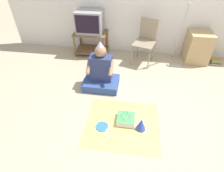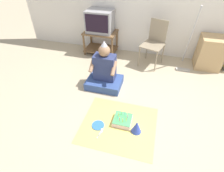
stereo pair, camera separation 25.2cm
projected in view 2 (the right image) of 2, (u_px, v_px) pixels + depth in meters
name	position (u px, v px, depth m)	size (l,w,h in m)	color
ground_plane	(145.00, 119.00, 2.56)	(16.00, 16.00, 0.00)	tan
tv_stand	(101.00, 40.00, 4.00)	(0.72, 0.49, 0.51)	brown
tv	(100.00, 21.00, 3.74)	(0.55, 0.45, 0.46)	#99999E
folding_chair	(155.00, 40.00, 3.50)	(0.51, 0.53, 0.89)	gray
cardboard_box_stack	(210.00, 53.00, 3.50)	(0.47, 0.47, 0.64)	tan
dust_mop	(187.00, 52.00, 3.42)	(0.28, 0.41, 1.25)	#B2ADA3
person_seated	(105.00, 73.00, 3.03)	(0.61, 0.46, 0.85)	#334C8C
party_cloth	(119.00, 125.00, 2.48)	(1.03, 0.91, 0.01)	#EAD666
birthday_cake	(123.00, 120.00, 2.48)	(0.25, 0.25, 0.15)	silver
party_hat_blue	(137.00, 127.00, 2.32)	(0.14, 0.14, 0.19)	blue
paper_plate	(98.00, 125.00, 2.46)	(0.17, 0.17, 0.01)	blue
plastic_spoon_near	(101.00, 130.00, 2.38)	(0.04, 0.14, 0.01)	white
plastic_spoon_far	(101.00, 132.00, 2.36)	(0.05, 0.14, 0.01)	white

